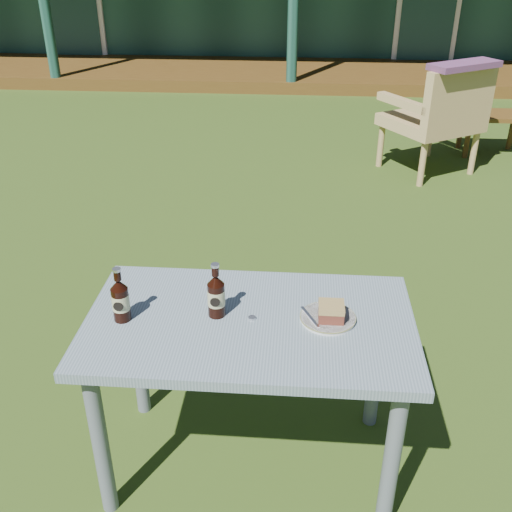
# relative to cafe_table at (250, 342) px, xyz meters

# --- Properties ---
(ground) EXTENTS (80.00, 80.00, 0.00)m
(ground) POSITION_rel_cafe_table_xyz_m (0.00, 1.60, -0.62)
(ground) COLOR #334916
(cafe_table) EXTENTS (1.20, 0.70, 0.72)m
(cafe_table) POSITION_rel_cafe_table_xyz_m (0.00, 0.00, 0.00)
(cafe_table) COLOR slate
(cafe_table) RESTS_ON ground
(plate) EXTENTS (0.20, 0.20, 0.01)m
(plate) POSITION_rel_cafe_table_xyz_m (0.28, 0.02, 0.11)
(plate) COLOR silver
(plate) RESTS_ON cafe_table
(cake_slice) EXTENTS (0.09, 0.09, 0.06)m
(cake_slice) POSITION_rel_cafe_table_xyz_m (0.29, 0.01, 0.15)
(cake_slice) COLOR #55261B
(cake_slice) RESTS_ON plate
(fork) EXTENTS (0.07, 0.13, 0.00)m
(fork) POSITION_rel_cafe_table_xyz_m (0.22, 0.01, 0.12)
(fork) COLOR silver
(fork) RESTS_ON plate
(cola_bottle_near) EXTENTS (0.06, 0.07, 0.21)m
(cola_bottle_near) POSITION_rel_cafe_table_xyz_m (-0.12, 0.02, 0.19)
(cola_bottle_near) COLOR black
(cola_bottle_near) RESTS_ON cafe_table
(cola_bottle_far) EXTENTS (0.06, 0.07, 0.21)m
(cola_bottle_far) POSITION_rel_cafe_table_xyz_m (-0.46, -0.03, 0.19)
(cola_bottle_far) COLOR black
(cola_bottle_far) RESTS_ON cafe_table
(bottle_cap) EXTENTS (0.03, 0.03, 0.01)m
(bottle_cap) POSITION_rel_cafe_table_xyz_m (0.01, 0.01, 0.11)
(bottle_cap) COLOR silver
(bottle_cap) RESTS_ON cafe_table
(armchair_left) EXTENTS (0.97, 0.95, 0.97)m
(armchair_left) POSITION_rel_cafe_table_xyz_m (1.36, 3.49, -0.07)
(armchair_left) COLOR tan
(armchair_left) RESTS_ON ground
(floral_throw) EXTENTS (0.65, 0.53, 0.05)m
(floral_throw) POSITION_rel_cafe_table_xyz_m (1.46, 3.32, 0.37)
(floral_throw) COLOR #5E3458
(floral_throw) RESTS_ON armchair_left
(side_table) EXTENTS (0.60, 0.40, 0.40)m
(side_table) POSITION_rel_cafe_table_xyz_m (2.01, 4.09, -0.28)
(side_table) COLOR #4F3413
(side_table) RESTS_ON ground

